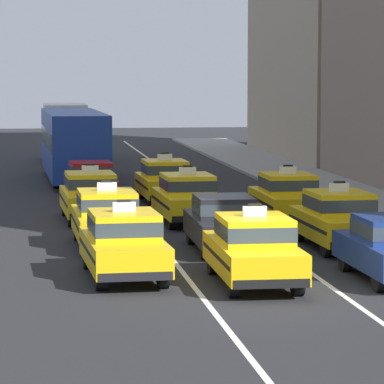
# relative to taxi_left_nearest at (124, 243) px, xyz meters

# --- Properties ---
(ground_plane) EXTENTS (160.00, 160.00, 0.00)m
(ground_plane) POSITION_rel_taxi_left_nearest_xyz_m (3.15, -2.56, -0.88)
(ground_plane) COLOR #232326
(lane_stripe_left_center) EXTENTS (0.14, 80.00, 0.01)m
(lane_stripe_left_center) POSITION_rel_taxi_left_nearest_xyz_m (1.55, 17.44, -0.87)
(lane_stripe_left_center) COLOR silver
(lane_stripe_left_center) RESTS_ON ground
(lane_stripe_center_right) EXTENTS (0.14, 80.00, 0.01)m
(lane_stripe_center_right) POSITION_rel_taxi_left_nearest_xyz_m (4.75, 17.44, -0.87)
(lane_stripe_center_right) COLOR silver
(lane_stripe_center_right) RESTS_ON ground
(sidewalk_curb) EXTENTS (4.00, 90.00, 0.15)m
(sidewalk_curb) POSITION_rel_taxi_left_nearest_xyz_m (10.35, 12.44, -0.80)
(sidewalk_curb) COLOR gray
(sidewalk_curb) RESTS_ON ground
(taxi_left_nearest) EXTENTS (1.98, 4.62, 1.96)m
(taxi_left_nearest) POSITION_rel_taxi_left_nearest_xyz_m (0.00, 0.00, 0.00)
(taxi_left_nearest) COLOR black
(taxi_left_nearest) RESTS_ON ground
(taxi_left_second) EXTENTS (1.89, 4.59, 1.96)m
(taxi_left_second) POSITION_rel_taxi_left_nearest_xyz_m (-0.06, 5.16, 0.00)
(taxi_left_second) COLOR black
(taxi_left_second) RESTS_ON ground
(taxi_left_third) EXTENTS (1.95, 4.61, 1.96)m
(taxi_left_third) POSITION_rel_taxi_left_nearest_xyz_m (-0.21, 11.32, 0.00)
(taxi_left_third) COLOR black
(taxi_left_third) RESTS_ON ground
(sedan_left_fourth) EXTENTS (1.93, 4.37, 1.58)m
(sedan_left_fourth) POSITION_rel_taxi_left_nearest_xyz_m (0.13, 17.16, -0.03)
(sedan_left_fourth) COLOR black
(sedan_left_fourth) RESTS_ON ground
(bus_left_fifth) EXTENTS (2.80, 11.26, 3.22)m
(bus_left_fifth) POSITION_rel_taxi_left_nearest_xyz_m (-0.16, 26.12, 0.94)
(bus_left_fifth) COLOR black
(bus_left_fifth) RESTS_ON ground
(box_truck_left_sixth) EXTENTS (2.31, 6.96, 3.27)m
(box_truck_left_sixth) POSITION_rel_taxi_left_nearest_xyz_m (-0.18, 37.96, 0.90)
(box_truck_left_sixth) COLOR black
(box_truck_left_sixth) RESTS_ON ground
(taxi_center_nearest) EXTENTS (1.86, 4.58, 1.96)m
(taxi_center_nearest) POSITION_rel_taxi_left_nearest_xyz_m (2.98, -1.31, 0.00)
(taxi_center_nearest) COLOR black
(taxi_center_nearest) RESTS_ON ground
(sedan_center_second) EXTENTS (1.82, 4.32, 1.58)m
(sedan_center_second) POSITION_rel_taxi_left_nearest_xyz_m (3.14, 3.97, -0.03)
(sedan_center_second) COLOR black
(sedan_center_second) RESTS_ON ground
(taxi_center_third) EXTENTS (1.94, 4.61, 1.96)m
(taxi_center_third) POSITION_rel_taxi_left_nearest_xyz_m (2.97, 10.22, 0.00)
(taxi_center_third) COLOR black
(taxi_center_third) RESTS_ON ground
(taxi_center_fourth) EXTENTS (1.92, 4.60, 1.96)m
(taxi_center_fourth) POSITION_rel_taxi_left_nearest_xyz_m (2.95, 16.52, 0.00)
(taxi_center_fourth) COLOR black
(taxi_center_fourth) RESTS_ON ground
(taxi_right_second) EXTENTS (1.92, 4.60, 1.96)m
(taxi_right_second) POSITION_rel_taxi_left_nearest_xyz_m (6.48, 4.02, 0.00)
(taxi_right_second) COLOR black
(taxi_right_second) RESTS_ON ground
(taxi_right_third) EXTENTS (1.83, 4.56, 1.96)m
(taxi_right_third) POSITION_rel_taxi_left_nearest_xyz_m (6.34, 9.98, 0.00)
(taxi_right_third) COLOR black
(taxi_right_third) RESTS_ON ground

